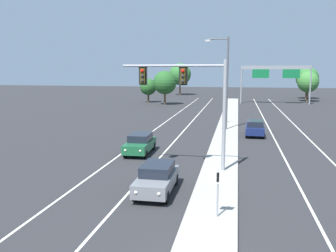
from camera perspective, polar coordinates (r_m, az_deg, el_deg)
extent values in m
cube|color=#9E9B93|center=(29.12, 8.63, -4.34)|extent=(2.40, 110.00, 0.15)
cube|color=silver|center=(36.42, 1.68, -1.68)|extent=(0.14, 100.00, 0.01)
cube|color=silver|center=(36.15, 16.56, -2.13)|extent=(0.14, 100.00, 0.01)
cube|color=silver|center=(37.08, -3.36, -1.50)|extent=(0.14, 100.00, 0.01)
cube|color=silver|center=(36.64, 21.70, -2.26)|extent=(0.14, 100.00, 0.01)
cylinder|color=gray|center=(23.42, 8.88, 1.56)|extent=(0.24, 0.24, 7.20)
cylinder|color=gray|center=(23.59, 0.79, 9.51)|extent=(6.71, 0.16, 0.16)
cube|color=black|center=(23.52, 2.43, 7.92)|extent=(0.56, 0.06, 1.20)
cube|color=#38330F|center=(23.48, 2.41, 7.92)|extent=(0.32, 0.32, 1.00)
sphere|color=red|center=(23.31, 2.35, 8.70)|extent=(0.22, 0.22, 0.22)
sphere|color=#282828|center=(23.32, 2.35, 7.92)|extent=(0.22, 0.22, 0.22)
sphere|color=#282828|center=(23.32, 2.34, 7.13)|extent=(0.22, 0.22, 0.22)
cube|color=black|center=(24.07, -3.97, 7.93)|extent=(0.56, 0.06, 1.20)
cube|color=#38330F|center=(24.03, -3.99, 7.93)|extent=(0.32, 0.32, 1.00)
sphere|color=red|center=(23.86, -4.10, 8.69)|extent=(0.22, 0.22, 0.22)
sphere|color=#282828|center=(23.86, -4.10, 7.92)|extent=(0.22, 0.22, 0.22)
sphere|color=#282828|center=(23.87, -4.09, 7.16)|extent=(0.22, 0.22, 0.22)
cylinder|color=gray|center=(16.50, 7.84, -10.48)|extent=(0.08, 0.08, 2.20)
cube|color=white|center=(16.24, 7.90, -8.02)|extent=(0.60, 0.03, 0.60)
cube|color=black|center=(16.22, 7.89, -8.04)|extent=(0.12, 0.01, 0.44)
cylinder|color=#4C4C51|center=(40.09, 9.34, 6.58)|extent=(0.20, 0.20, 10.00)
cylinder|color=#4C4C51|center=(40.24, 7.91, 13.47)|extent=(2.20, 0.12, 0.12)
cube|color=#B7B7B2|center=(40.30, 6.30, 13.28)|extent=(0.56, 0.28, 0.20)
cube|color=slate|center=(20.00, -1.79, -8.65)|extent=(1.84, 4.41, 0.70)
cube|color=black|center=(20.03, -1.67, -6.74)|extent=(1.60, 2.39, 0.56)
sphere|color=#EAE5C6|center=(17.85, -1.46, -10.68)|extent=(0.18, 0.18, 0.18)
sphere|color=#EAE5C6|center=(18.11, -5.09, -10.42)|extent=(0.18, 0.18, 0.18)
cylinder|color=black|center=(18.57, -0.32, -11.19)|extent=(0.23, 0.64, 0.64)
cylinder|color=black|center=(18.92, -5.18, -10.85)|extent=(0.23, 0.64, 0.64)
cylinder|color=black|center=(21.37, 1.19, -8.47)|extent=(0.23, 0.64, 0.64)
cylinder|color=black|center=(21.67, -3.03, -8.23)|extent=(0.23, 0.64, 0.64)
cube|color=#195633|center=(29.13, -4.47, -3.06)|extent=(1.90, 4.44, 0.70)
cube|color=black|center=(29.22, -4.38, -1.77)|extent=(1.64, 2.41, 0.56)
sphere|color=#EAE5C6|center=(26.92, -4.40, -3.95)|extent=(0.18, 0.18, 0.18)
sphere|color=#EAE5C6|center=(27.21, -6.76, -3.85)|extent=(0.18, 0.18, 0.18)
cylinder|color=black|center=(27.60, -3.60, -4.47)|extent=(0.23, 0.64, 0.64)
cylinder|color=black|center=(28.00, -6.80, -4.32)|extent=(0.23, 0.64, 0.64)
cylinder|color=black|center=(30.46, -2.31, -3.19)|extent=(0.23, 0.64, 0.64)
cylinder|color=black|center=(30.82, -5.23, -3.07)|extent=(0.23, 0.64, 0.64)
cube|color=#141E4C|center=(37.99, 13.54, -0.47)|extent=(1.93, 4.45, 0.70)
cube|color=black|center=(37.67, 13.58, 0.42)|extent=(1.65, 2.42, 0.56)
sphere|color=#EAE5C6|center=(40.13, 12.68, 0.13)|extent=(0.18, 0.18, 0.18)
sphere|color=#EAE5C6|center=(40.15, 14.33, 0.07)|extent=(0.18, 0.18, 0.18)
cylinder|color=black|center=(39.52, 12.34, -0.58)|extent=(0.24, 0.65, 0.64)
cylinder|color=black|center=(39.55, 14.65, -0.66)|extent=(0.24, 0.65, 0.64)
cylinder|color=black|center=(36.56, 12.30, -1.34)|extent=(0.24, 0.65, 0.64)
cylinder|color=black|center=(36.59, 14.81, -1.43)|extent=(0.24, 0.65, 0.64)
cylinder|color=gray|center=(73.37, 11.50, 6.44)|extent=(0.28, 0.28, 7.50)
cylinder|color=gray|center=(74.63, 21.59, 6.04)|extent=(0.28, 0.28, 7.50)
cube|color=gray|center=(73.66, 16.71, 8.86)|extent=(13.00, 0.36, 0.70)
cube|color=#0F6033|center=(73.24, 14.43, 8.02)|extent=(3.20, 0.08, 1.70)
cube|color=#0F6033|center=(73.80, 18.91, 7.83)|extent=(3.20, 0.08, 1.70)
cylinder|color=#4C3823|center=(74.31, -3.12, 4.45)|extent=(0.36, 0.36, 1.84)
sphere|color=#235623|center=(74.17, -3.14, 6.20)|extent=(3.37, 3.37, 3.37)
cylinder|color=#4C3823|center=(95.98, 1.91, 5.86)|extent=(0.36, 0.36, 3.15)
sphere|color=#2D6B2D|center=(95.85, 1.92, 8.18)|extent=(5.76, 5.76, 5.76)
cylinder|color=#4C3823|center=(81.24, 21.14, 4.44)|extent=(0.36, 0.36, 2.39)
sphere|color=#387533|center=(81.10, 21.25, 6.52)|extent=(4.38, 4.38, 4.38)
cylinder|color=#4C3823|center=(88.88, 21.01, 4.91)|extent=(0.36, 0.36, 2.77)
sphere|color=#2D6B2D|center=(88.74, 21.13, 7.10)|extent=(5.06, 5.06, 5.06)
cylinder|color=#4C3823|center=(69.43, -0.50, 4.40)|extent=(0.36, 0.36, 2.45)
sphere|color=#235623|center=(69.26, -0.50, 6.88)|extent=(4.47, 4.47, 4.47)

